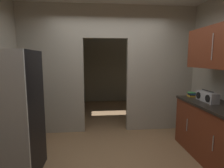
{
  "coord_description": "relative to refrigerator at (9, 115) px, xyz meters",
  "views": [
    {
      "loc": [
        -0.32,
        -2.53,
        1.61
      ],
      "look_at": [
        -0.04,
        0.37,
        1.21
      ],
      "focal_mm": 29.23,
      "sensor_mm": 36.0,
      "label": 1
    }
  ],
  "objects": [
    {
      "name": "boombox",
      "position": [
        3.02,
        0.32,
        0.13
      ],
      "size": [
        0.16,
        0.44,
        0.19
      ],
      "color": "#B2B2B7",
      "rests_on": "lower_cabinet_run"
    },
    {
      "name": "adjoining_room_shell",
      "position": [
        1.48,
        3.55,
        0.51
      ],
      "size": [
        3.79,
        2.99,
        2.75
      ],
      "color": "gray",
      "rests_on": "ground"
    },
    {
      "name": "book_stack",
      "position": [
        2.99,
        0.74,
        0.08
      ],
      "size": [
        0.13,
        0.15,
        0.08
      ],
      "color": "gold",
      "rests_on": "lower_cabinet_run"
    },
    {
      "name": "kitchen_partition",
      "position": [
        1.5,
        1.5,
        0.59
      ],
      "size": [
        3.79,
        0.12,
        2.75
      ],
      "color": "#ADA899",
      "rests_on": "ground"
    },
    {
      "name": "lower_cabinet_run",
      "position": [
        3.06,
        0.06,
        -0.41
      ],
      "size": [
        0.63,
        1.6,
        0.91
      ],
      "color": "maroon",
      "rests_on": "ground"
    },
    {
      "name": "ground",
      "position": [
        1.48,
        0.04,
        -0.86
      ],
      "size": [
        20.0,
        20.0,
        0.0
      ],
      "primitive_type": "plane",
      "color": "#93704C"
    },
    {
      "name": "refrigerator",
      "position": [
        0.0,
        0.0,
        0.0
      ],
      "size": [
        0.74,
        0.75,
        1.73
      ],
      "color": "black",
      "rests_on": "ground"
    },
    {
      "name": "upper_cabinet_counterside",
      "position": [
        3.06,
        0.06,
        0.93
      ],
      "size": [
        0.36,
        1.44,
        0.65
      ],
      "color": "maroon"
    }
  ]
}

